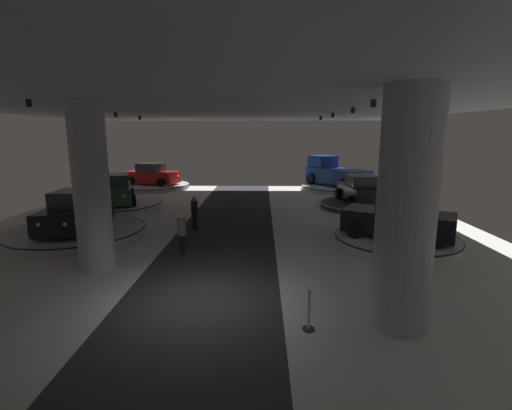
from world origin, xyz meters
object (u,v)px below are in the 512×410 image
Objects in this scene: column_left at (91,188)px; display_car_far_left at (115,190)px; display_car_mid_right at (399,218)px; display_platform_deep_right at (337,188)px; display_platform_mid_left at (77,232)px; display_platform_far_right at (360,205)px; display_car_far_right at (361,190)px; display_platform_mid_right at (396,240)px; display_platform_deep_left at (153,186)px; pickup_truck_deep_right at (335,174)px; display_car_mid_left at (75,212)px; column_right at (406,212)px; display_car_deep_left at (152,175)px; visitor_walking_near at (182,231)px; visitor_walking_far at (194,211)px; display_platform_far_left at (116,205)px.

column_left reaches higher than display_car_far_left.
display_car_mid_right is (14.36, -7.10, -0.01)m from display_car_far_left.
display_car_mid_right reaches higher than display_platform_deep_right.
display_car_far_left is 0.78× the size of display_platform_mid_left.
column_left is 1.14× the size of display_platform_far_right.
display_car_far_right is 0.76× the size of display_platform_deep_right.
display_platform_mid_right is 0.83× the size of display_platform_deep_left.
pickup_truck_deep_right reaches higher than display_platform_mid_right.
display_platform_deep_right is at bearing 89.86° from display_platform_far_right.
display_car_far_right is at bearing 24.39° from display_car_mid_left.
display_platform_mid_left is (-13.74, 1.08, -0.92)m from display_car_mid_right.
display_car_deep_left is (-12.20, 21.69, -1.65)m from column_right.
display_car_far_right is at bearing 42.32° from column_left.
display_platform_mid_right is at bearing 9.31° from visitor_walking_near.
column_left is at bearing -55.82° from display_car_mid_left.
visitor_walking_near is (-8.79, -16.27, -0.37)m from pickup_truck_deep_right.
display_platform_deep_left is (-3.46, 18.13, -2.56)m from column_left.
display_car_far_right is 0.73× the size of display_platform_mid_left.
column_right reaches higher than display_car_far_left.
display_car_far_right reaches higher than visitor_walking_far.
display_platform_deep_left is at bearing 93.00° from display_platform_mid_left.
visitor_walking_near reaches higher than display_platform_far_left.
display_car_mid_left is (0.61, -5.99, -0.03)m from display_car_far_left.
pickup_truck_deep_right is at bearing -1.28° from display_platform_deep_left.
column_right is 1.00× the size of column_left.
visitor_walking_far reaches higher than display_platform_far_right.
column_right is 7.06m from display_car_mid_right.
display_car_far_left reaches higher than display_platform_mid_left.
display_platform_mid_right is 3.11× the size of visitor_walking_near.
column_right is 13.81m from display_car_mid_left.
display_platform_mid_right reaches higher than display_platform_far_right.
column_right is at bearing -22.19° from column_left.
visitor_walking_far is (-6.37, 8.63, -1.84)m from column_right.
column_left is 11.52m from display_car_mid_right.
display_car_far_right is at bearing 1.84° from display_platform_far_left.
display_car_mid_left is at bearing -84.15° from display_car_far_left.
display_platform_far_right is 15.62m from display_platform_mid_left.
visitor_walking_near reaches higher than display_platform_mid_left.
display_car_far_left is 6.03m from display_car_mid_left.
display_platform_far_right is 1.11× the size of display_car_mid_left.
display_car_far_right is 16.82m from display_platform_deep_left.
display_car_mid_left is at bearing 146.51° from column_right.
column_right is 18.22m from display_car_far_left.
display_platform_deep_right reaches higher than display_platform_mid_right.
display_car_far_right is at bearing 1.73° from display_car_far_left.
column_right is 3.46× the size of visitor_walking_far.
column_left is 21.15m from pickup_truck_deep_right.
pickup_truck_deep_right reaches higher than display_platform_far_right.
visitor_walking_far is (5.67, -4.90, 0.72)m from display_platform_far_left.
column_left is 1.28× the size of display_car_far_right.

